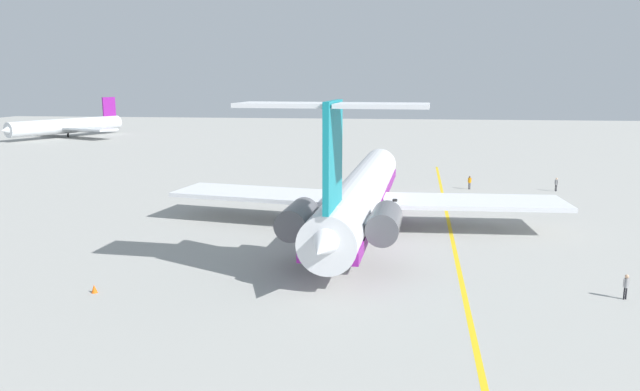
{
  "coord_description": "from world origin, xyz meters",
  "views": [
    {
      "loc": [
        -56.79,
        11.02,
        13.72
      ],
      "look_at": [
        -2.65,
        17.57,
        2.93
      ],
      "focal_mm": 32.58,
      "sensor_mm": 36.0,
      "label": 1
    }
  ],
  "objects_px": {
    "airliner_far_right": "(64,126)",
    "ground_crew_near_nose": "(626,284)",
    "main_jetliner": "(360,194)",
    "ground_crew_portside": "(470,181)",
    "ground_crew_near_tail": "(556,183)",
    "safety_cone_nose": "(94,289)"
  },
  "relations": [
    {
      "from": "main_jetliner",
      "to": "ground_crew_near_tail",
      "type": "height_order",
      "value": "main_jetliner"
    },
    {
      "from": "main_jetliner",
      "to": "ground_crew_portside",
      "type": "relative_size",
      "value": 24.57
    },
    {
      "from": "main_jetliner",
      "to": "ground_crew_portside",
      "type": "bearing_deg",
      "value": -25.95
    },
    {
      "from": "airliner_far_right",
      "to": "ground_crew_near_tail",
      "type": "height_order",
      "value": "airliner_far_right"
    },
    {
      "from": "ground_crew_near_nose",
      "to": "ground_crew_near_tail",
      "type": "bearing_deg",
      "value": 154.63
    },
    {
      "from": "main_jetliner",
      "to": "safety_cone_nose",
      "type": "distance_m",
      "value": 25.14
    },
    {
      "from": "airliner_far_right",
      "to": "ground_crew_near_nose",
      "type": "bearing_deg",
      "value": 68.98
    },
    {
      "from": "airliner_far_right",
      "to": "main_jetliner",
      "type": "bearing_deg",
      "value": 68.09
    },
    {
      "from": "ground_crew_near_tail",
      "to": "safety_cone_nose",
      "type": "distance_m",
      "value": 57.36
    },
    {
      "from": "main_jetliner",
      "to": "airliner_far_right",
      "type": "height_order",
      "value": "main_jetliner"
    },
    {
      "from": "airliner_far_right",
      "to": "safety_cone_nose",
      "type": "relative_size",
      "value": 55.57
    },
    {
      "from": "airliner_far_right",
      "to": "ground_crew_near_nose",
      "type": "xyz_separation_m",
      "value": [
        -97.36,
        -94.85,
        -1.76
      ]
    },
    {
      "from": "main_jetliner",
      "to": "ground_crew_portside",
      "type": "distance_m",
      "value": 25.91
    },
    {
      "from": "airliner_far_right",
      "to": "ground_crew_portside",
      "type": "relative_size",
      "value": 17.53
    },
    {
      "from": "ground_crew_near_nose",
      "to": "main_jetliner",
      "type": "bearing_deg",
      "value": -148.17
    },
    {
      "from": "main_jetliner",
      "to": "ground_crew_portside",
      "type": "height_order",
      "value": "main_jetliner"
    },
    {
      "from": "ground_crew_near_nose",
      "to": "ground_crew_near_tail",
      "type": "height_order",
      "value": "ground_crew_near_tail"
    },
    {
      "from": "ground_crew_near_tail",
      "to": "ground_crew_portside",
      "type": "xyz_separation_m",
      "value": [
        0.08,
        10.7,
        0.01
      ]
    },
    {
      "from": "ground_crew_portside",
      "to": "safety_cone_nose",
      "type": "height_order",
      "value": "ground_crew_portside"
    },
    {
      "from": "airliner_far_right",
      "to": "ground_crew_near_nose",
      "type": "relative_size",
      "value": 18.42
    },
    {
      "from": "main_jetliner",
      "to": "ground_crew_near_nose",
      "type": "bearing_deg",
      "value": -127.45
    },
    {
      "from": "main_jetliner",
      "to": "airliner_far_right",
      "type": "xyz_separation_m",
      "value": [
        81.61,
        77.07,
        -0.6
      ]
    }
  ]
}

